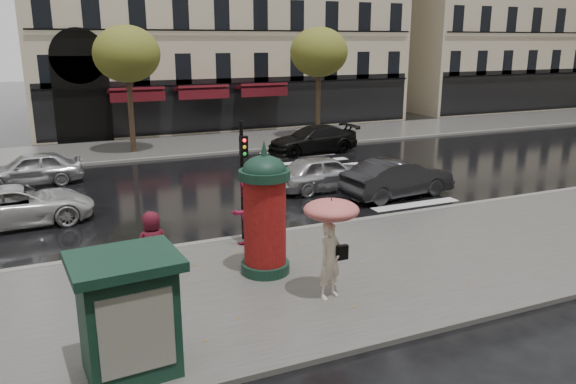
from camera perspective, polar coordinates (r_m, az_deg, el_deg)
name	(u,v)px	position (r m, az deg, el deg)	size (l,w,h in m)	color
ground	(321,269)	(15.06, 3.34, -7.86)	(160.00, 160.00, 0.00)	black
near_sidewalk	(330,274)	(14.63, 4.24, -8.34)	(90.00, 7.00, 0.12)	#474744
far_sidewalk	(167,147)	(32.47, -12.17, 4.51)	(90.00, 6.00, 0.12)	#474744
near_kerb	(277,233)	(17.57, -1.13, -4.15)	(90.00, 0.25, 0.14)	slate
far_kerb	(180,156)	(29.58, -10.95, 3.57)	(90.00, 0.25, 0.14)	slate
zebra_crossing	(342,173)	(25.84, 5.49, 1.96)	(3.60, 11.75, 0.01)	silver
tree_far_left	(127,54)	(30.62, -16.07, 13.28)	(3.40, 3.40, 6.64)	#38281C
tree_far_right	(319,53)	(33.99, 3.15, 13.96)	(3.40, 3.40, 6.64)	#38281C
woman_umbrella	(331,232)	(12.69, 4.39, -4.07)	(1.26, 1.26, 2.42)	beige
woman_red	(245,213)	(16.30, -4.36, -2.09)	(0.91, 0.71, 1.87)	maroon
man_burgundy	(153,245)	(14.29, -13.59, -5.30)	(0.85, 0.55, 1.74)	#4C0F1B
morris_column	(265,211)	(14.04, -2.38, -1.89)	(1.28, 1.28, 3.44)	black
traffic_light	(243,169)	(16.31, -4.62, 2.31)	(0.22, 0.33, 3.54)	black
newsstand	(128,314)	(10.44, -15.94, -11.79)	(1.94, 1.67, 2.21)	black
car_silver	(325,173)	(22.66, 3.75, 1.99)	(1.71, 4.25, 1.45)	#B9B9BE
car_darkgrey	(398,178)	(22.04, 11.09, 1.40)	(1.57, 4.50, 1.48)	black
car_white	(19,206)	(20.36, -25.69, -1.25)	(2.17, 4.70, 1.31)	#BDBDBD
car_black	(313,140)	(30.27, 2.51, 5.35)	(2.02, 4.97, 1.44)	black
car_far_silver	(31,169)	(25.76, -24.65, 2.16)	(1.64, 4.08, 1.39)	silver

